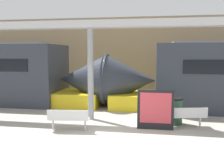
{
  "coord_description": "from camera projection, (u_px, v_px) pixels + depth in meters",
  "views": [
    {
      "loc": [
        1.24,
        -7.29,
        2.66
      ],
      "look_at": [
        -0.45,
        2.78,
        1.4
      ],
      "focal_mm": 40.0,
      "sensor_mm": 36.0,
      "label": 1
    }
  ],
  "objects": [
    {
      "name": "support_column_near",
      "position": [
        91.0,
        74.0,
        9.95
      ],
      "size": [
        0.24,
        0.24,
        3.64
      ],
      "primitive_type": "cylinder",
      "color": "gray",
      "rests_on": "ground_plane"
    },
    {
      "name": "bench_near",
      "position": [
        69.0,
        118.0,
        8.57
      ],
      "size": [
        1.45,
        0.59,
        0.76
      ],
      "rotation": [
        0.0,
        0.0,
        0.1
      ],
      "color": "silver",
      "rests_on": "ground_plane"
    },
    {
      "name": "ground_plane",
      "position": [
        111.0,
        140.0,
        7.66
      ],
      "size": [
        60.0,
        60.0,
        0.0
      ],
      "primitive_type": "plane",
      "color": "#A8A093"
    },
    {
      "name": "station_wall",
      "position": [
        135.0,
        56.0,
        16.43
      ],
      "size": [
        56.0,
        0.2,
        5.0
      ],
      "primitive_type": "cube",
      "color": "#9E8460",
      "rests_on": "ground_plane"
    },
    {
      "name": "bench_far",
      "position": [
        182.0,
        115.0,
        8.91
      ],
      "size": [
        1.83,
        0.81,
        0.76
      ],
      "rotation": [
        0.0,
        0.0,
        0.21
      ],
      "color": "silver",
      "rests_on": "ground_plane"
    },
    {
      "name": "trash_bin",
      "position": [
        174.0,
        111.0,
        9.41
      ],
      "size": [
        0.61,
        0.61,
        1.0
      ],
      "color": "#2D5138",
      "rests_on": "ground_plane"
    },
    {
      "name": "poster_board",
      "position": [
        155.0,
        110.0,
        8.68
      ],
      "size": [
        1.26,
        0.07,
        1.41
      ],
      "color": "black",
      "rests_on": "ground_plane"
    },
    {
      "name": "canopy_beam",
      "position": [
        90.0,
        24.0,
        9.71
      ],
      "size": [
        28.0,
        0.6,
        0.28
      ],
      "primitive_type": "cube",
      "color": "#B7B7BC",
      "rests_on": "support_column_near"
    }
  ]
}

